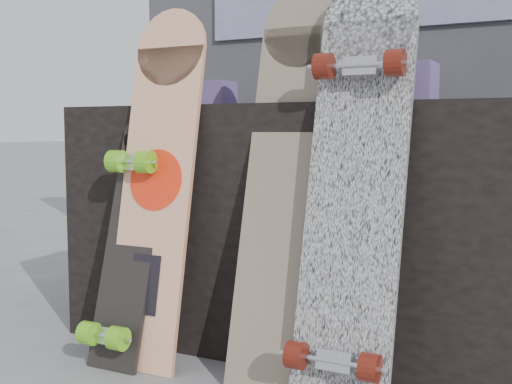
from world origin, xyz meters
The scene contains 9 objects.
vendor_table centered at (0.00, 0.50, 0.40)m, with size 1.60×0.60×0.80m, color black.
booth centered at (0.00, 1.35, 1.10)m, with size 2.40×0.22×2.20m.
merch_box_purple centered at (-0.45, 0.58, 0.85)m, with size 0.18×0.12×0.10m, color #4F3D7E.
merch_box_small centered at (0.34, 0.44, 0.86)m, with size 0.14×0.14×0.12m, color #4F3D7E.
merch_box_flat centered at (0.17, 0.66, 0.83)m, with size 0.22×0.10×0.06m, color #D1B78C.
longboard_geisha centered at (-0.36, 0.13, 0.58)m, with size 0.25×0.24×1.10m.
longboard_celtic centered at (0.06, 0.18, 0.61)m, with size 0.25×0.30×1.15m.
longboard_cascadia centered at (0.28, 0.11, 0.60)m, with size 0.26×0.34×1.15m.
skateboard_dark centered at (-0.44, 0.08, 0.40)m, with size 0.18×0.30×0.80m.
Camera 1 is at (0.80, -1.49, 0.72)m, focal length 45.00 mm.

